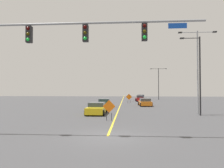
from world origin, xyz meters
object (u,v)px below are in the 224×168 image
car_red_approaching (140,99)px  traffic_signal_assembly (53,43)px  car_yellow_passing (97,109)px  street_lamp_near_right (198,65)px  car_orange_far (145,102)px  construction_sign_right_lane (109,108)px  car_white_distant (141,97)px  construction_sign_median_near (129,97)px  street_lamp_far_right (199,72)px  car_green_mid (104,103)px  street_lamp_near_left (159,81)px

car_red_approaching → traffic_signal_assembly: bearing=-101.9°
traffic_signal_assembly → car_yellow_passing: (1.11, 11.04, -5.14)m
street_lamp_near_right → car_orange_far: street_lamp_near_right is taller
construction_sign_right_lane → traffic_signal_assembly: bearing=-115.7°
car_white_distant → car_red_approaching: (-0.67, -7.16, -0.03)m
car_yellow_passing → construction_sign_median_near: bearing=78.0°
street_lamp_far_right → car_orange_far: bearing=110.4°
car_green_mid → car_yellow_passing: size_ratio=0.95×
street_lamp_near_right → construction_sign_right_lane: size_ratio=5.09×
street_lamp_near_left → construction_sign_median_near: bearing=-120.1°
traffic_signal_assembly → street_lamp_near_left: street_lamp_near_left is taller
street_lamp_near_right → car_white_distant: bearing=97.8°
street_lamp_far_right → street_lamp_near_right: bearing=75.1°
street_lamp_near_right → car_orange_far: 13.52m
street_lamp_far_right → car_white_distant: (-4.08, 33.29, -4.09)m
traffic_signal_assembly → construction_sign_median_near: size_ratio=7.52×
construction_sign_median_near → street_lamp_near_left: bearing=59.9°
street_lamp_near_left → car_white_distant: (-4.88, 0.07, -4.46)m
street_lamp_far_right → street_lamp_near_right: size_ratio=0.90×
street_lamp_near_left → construction_sign_median_near: (-8.19, -14.15, -3.92)m
car_white_distant → street_lamp_near_right: bearing=-82.2°
traffic_signal_assembly → construction_sign_right_lane: size_ratio=7.75×
street_lamp_near_right → car_yellow_passing: bearing=-177.3°
street_lamp_far_right → car_white_distant: street_lamp_far_right is taller
traffic_signal_assembly → car_orange_far: (7.74, 23.09, -5.16)m
car_white_distant → car_red_approaching: bearing=-95.4°
car_green_mid → car_red_approaching: car_red_approaching is taller
construction_sign_median_near → car_green_mid: bearing=-111.7°
car_white_distant → car_orange_far: car_white_distant is taller
traffic_signal_assembly → street_lamp_near_left: 45.61m
street_lamp_far_right → car_red_approaching: street_lamp_far_right is taller
traffic_signal_assembly → street_lamp_near_left: (13.24, 43.65, -0.62)m
car_red_approaching → car_white_distant: bearing=84.6°
street_lamp_near_right → street_lamp_near_left: bearing=89.1°
traffic_signal_assembly → car_red_approaching: (7.68, 36.56, -5.11)m
car_orange_far → car_red_approaching: car_red_approaching is taller
car_orange_far → car_red_approaching: bearing=90.2°
construction_sign_right_lane → street_lamp_near_right: bearing=29.0°
traffic_signal_assembly → street_lamp_near_left: size_ratio=1.70×
street_lamp_far_right → car_orange_far: street_lamp_far_right is taller
car_white_distant → car_yellow_passing: (-7.24, -32.67, -0.05)m
car_green_mid → construction_sign_right_lane: bearing=-81.7°
construction_sign_right_lane → car_red_approaching: (4.71, 30.39, -0.54)m
street_lamp_near_right → car_green_mid: (-11.70, 7.85, -5.00)m
construction_sign_right_lane → car_red_approaching: size_ratio=0.46×
construction_sign_right_lane → car_green_mid: size_ratio=0.43×
street_lamp_near_left → car_red_approaching: (-5.55, -7.09, -4.49)m
construction_sign_median_near → car_yellow_passing: (-3.93, -18.46, -0.59)m
car_green_mid → car_red_approaching: 18.36m
street_lamp_near_left → street_lamp_near_right: (-0.49, -32.06, 0.50)m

